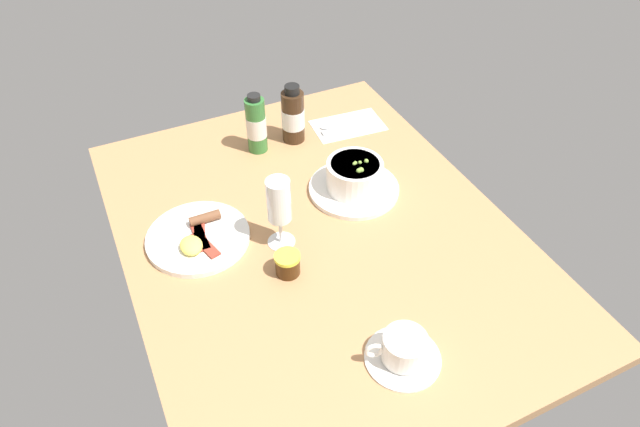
# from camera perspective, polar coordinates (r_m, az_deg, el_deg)

# --- Properties ---
(ground_plane) EXTENTS (1.10, 0.84, 0.03)m
(ground_plane) POSITION_cam_1_polar(r_m,az_deg,el_deg) (1.28, -0.24, -2.35)
(ground_plane) COLOR #B27F51
(porridge_bowl) EXTENTS (0.22, 0.22, 0.09)m
(porridge_bowl) POSITION_cam_1_polar(r_m,az_deg,el_deg) (1.36, 3.50, 3.60)
(porridge_bowl) COLOR white
(porridge_bowl) RESTS_ON ground_plane
(cutlery_setting) EXTENTS (0.13, 0.21, 0.01)m
(cutlery_setting) POSITION_cam_1_polar(r_m,az_deg,el_deg) (1.60, 2.71, 8.93)
(cutlery_setting) COLOR white
(cutlery_setting) RESTS_ON ground_plane
(coffee_cup) EXTENTS (0.14, 0.14, 0.06)m
(coffee_cup) POSITION_cam_1_polar(r_m,az_deg,el_deg) (1.05, 8.24, -13.59)
(coffee_cup) COLOR white
(coffee_cup) RESTS_ON ground_plane
(wine_glass) EXTENTS (0.06, 0.06, 0.17)m
(wine_glass) POSITION_cam_1_polar(r_m,az_deg,el_deg) (1.17, -4.18, 1.00)
(wine_glass) COLOR white
(wine_glass) RESTS_ON ground_plane
(jam_jar) EXTENTS (0.05, 0.05, 0.05)m
(jam_jar) POSITION_cam_1_polar(r_m,az_deg,el_deg) (1.17, -3.31, -5.10)
(jam_jar) COLOR #3F230C
(jam_jar) RESTS_ON ground_plane
(sauce_bottle_brown) EXTENTS (0.06, 0.06, 0.16)m
(sauce_bottle_brown) POSITION_cam_1_polar(r_m,az_deg,el_deg) (1.51, -2.75, 9.83)
(sauce_bottle_brown) COLOR #382314
(sauce_bottle_brown) RESTS_ON ground_plane
(sauce_bottle_green) EXTENTS (0.05, 0.05, 0.16)m
(sauce_bottle_green) POSITION_cam_1_polar(r_m,az_deg,el_deg) (1.48, -6.47, 8.90)
(sauce_bottle_green) COLOR #337233
(sauce_bottle_green) RESTS_ON ground_plane
(breakfast_plate) EXTENTS (0.23, 0.23, 0.04)m
(breakfast_plate) POSITION_cam_1_polar(r_m,az_deg,el_deg) (1.28, -12.24, -2.38)
(breakfast_plate) COLOR white
(breakfast_plate) RESTS_ON ground_plane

